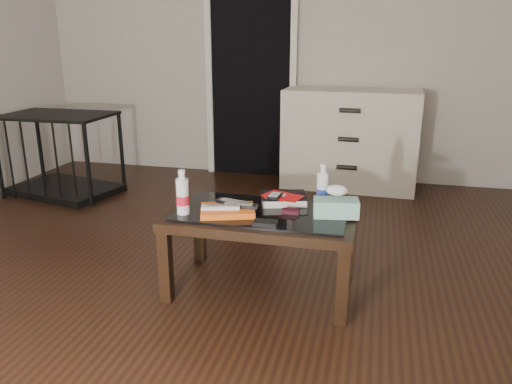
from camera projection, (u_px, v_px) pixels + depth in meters
ground at (212, 291)px, 2.77m from camera, size 5.00×5.00×0.00m
doorway at (251, 72)px, 4.84m from camera, size 0.90×0.08×2.07m
coffee_table at (262, 222)px, 2.69m from camera, size 1.00×0.60×0.46m
dresser at (350, 139)px, 4.57m from camera, size 1.22×0.55×0.90m
pet_crate at (63, 168)px, 4.45m from camera, size 1.01×0.79×0.71m
magazines at (228, 210)px, 2.63m from camera, size 0.33×0.29×0.03m
remote_silver at (221, 207)px, 2.60m from camera, size 0.21×0.10×0.02m
remote_black_front at (239, 205)px, 2.63m from camera, size 0.20×0.05×0.02m
remote_black_back at (234, 202)px, 2.68m from camera, size 0.21×0.10×0.02m
textbook at (283, 199)px, 2.79m from camera, size 0.30×0.26×0.05m
dvd_mailers at (281, 195)px, 2.77m from camera, size 0.23×0.20×0.01m
ipod at (275, 196)px, 2.73m from camera, size 0.07×0.11×0.02m
flip_phone at (291, 211)px, 2.63m from camera, size 0.09×0.05×0.02m
wallet at (266, 223)px, 2.47m from camera, size 0.12×0.07×0.02m
water_bottle_left at (182, 192)px, 2.59m from camera, size 0.07×0.07×0.24m
water_bottle_right at (323, 185)px, 2.71m from camera, size 0.08×0.08×0.24m
tissue_box at (336, 208)px, 2.58m from camera, size 0.25×0.16×0.09m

